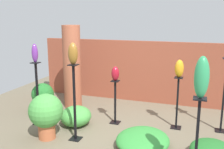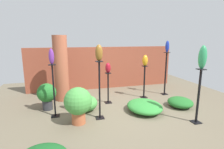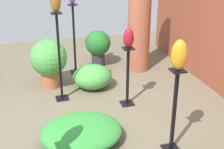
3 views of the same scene
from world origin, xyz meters
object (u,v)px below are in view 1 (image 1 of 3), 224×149
(brick_pillar, at_px, (72,67))
(pedestal_cobalt, at_px, (223,98))
(pedestal_ruby, at_px, (115,104))
(potted_plant_back_center, at_px, (43,96))
(potted_plant_mid_left, at_px, (46,113))
(pedestal_bronze, at_px, (75,106))
(art_vase_jade, at_px, (202,77))
(art_vase_bronze, at_px, (73,54))
(pedestal_violet, at_px, (38,96))
(art_vase_violet, at_px, (35,53))
(pedestal_amber, at_px, (177,105))
(art_vase_amber, at_px, (179,69))
(art_vase_ruby, at_px, (115,74))

(brick_pillar, relative_size, pedestal_cobalt, 1.38)
(brick_pillar, bearing_deg, pedestal_ruby, -26.29)
(potted_plant_back_center, relative_size, potted_plant_mid_left, 0.86)
(pedestal_bronze, bearing_deg, art_vase_jade, -21.07)
(art_vase_bronze, bearing_deg, pedestal_violet, 159.28)
(art_vase_violet, bearing_deg, potted_plant_back_center, 113.50)
(pedestal_cobalt, relative_size, potted_plant_back_center, 2.00)
(potted_plant_back_center, bearing_deg, art_vase_violet, -66.50)
(pedestal_amber, bearing_deg, potted_plant_back_center, -175.93)
(pedestal_ruby, height_order, art_vase_jade, art_vase_jade)
(art_vase_amber, height_order, art_vase_violet, art_vase_violet)
(pedestal_violet, bearing_deg, pedestal_ruby, 20.51)
(pedestal_ruby, relative_size, pedestal_bronze, 0.66)
(brick_pillar, distance_m, pedestal_cobalt, 3.45)
(art_vase_violet, relative_size, potted_plant_back_center, 0.51)
(art_vase_violet, bearing_deg, pedestal_ruby, 20.51)
(pedestal_ruby, bearing_deg, art_vase_bronze, -115.08)
(pedestal_amber, relative_size, art_vase_jade, 2.07)
(pedestal_violet, bearing_deg, art_vase_amber, 14.60)
(pedestal_cobalt, relative_size, potted_plant_mid_left, 1.72)
(art_vase_jade, height_order, potted_plant_back_center, art_vase_jade)
(pedestal_violet, height_order, pedestal_cobalt, pedestal_cobalt)
(brick_pillar, height_order, potted_plant_back_center, brick_pillar)
(pedestal_bronze, distance_m, potted_plant_back_center, 1.57)
(art_vase_bronze, xyz_separation_m, potted_plant_back_center, (-1.27, 0.90, -1.15))
(pedestal_amber, bearing_deg, brick_pillar, 169.01)
(pedestal_bronze, height_order, art_vase_amber, same)
(pedestal_cobalt, relative_size, art_vase_bronze, 3.86)
(brick_pillar, relative_size, pedestal_amber, 1.91)
(pedestal_amber, relative_size, pedestal_bronze, 0.75)
(art_vase_jade, distance_m, potted_plant_back_center, 3.93)
(brick_pillar, xyz_separation_m, potted_plant_back_center, (-0.39, -0.71, -0.57))
(pedestal_violet, xyz_separation_m, art_vase_bronze, (1.05, -0.40, 0.99))
(art_vase_ruby, xyz_separation_m, potted_plant_mid_left, (-0.97, -1.09, -0.57))
(pedestal_violet, height_order, art_vase_bronze, art_vase_bronze)
(art_vase_ruby, height_order, art_vase_jade, art_vase_jade)
(art_vase_ruby, xyz_separation_m, art_vase_bronze, (-0.45, -0.96, 0.52))
(brick_pillar, xyz_separation_m, pedestal_bronze, (0.88, -1.61, -0.36))
(pedestal_ruby, xyz_separation_m, pedestal_cobalt, (2.09, 0.28, 0.26))
(pedestal_cobalt, xyz_separation_m, potted_plant_back_center, (-3.81, -0.34, -0.24))
(art_vase_amber, relative_size, art_vase_jade, 0.68)
(art_vase_bronze, bearing_deg, potted_plant_mid_left, -165.90)
(pedestal_violet, relative_size, pedestal_bronze, 0.94)
(art_vase_ruby, distance_m, potted_plant_mid_left, 1.56)
(pedestal_ruby, xyz_separation_m, art_vase_bronze, (-0.45, -0.96, 1.17))
(pedestal_amber, distance_m, pedestal_bronze, 2.03)
(art_vase_jade, relative_size, potted_plant_mid_left, 0.60)
(pedestal_cobalt, height_order, art_vase_violet, art_vase_violet)
(brick_pillar, distance_m, art_vase_bronze, 1.93)
(art_vase_jade, bearing_deg, potted_plant_mid_left, 165.47)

